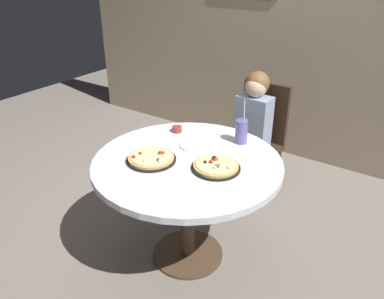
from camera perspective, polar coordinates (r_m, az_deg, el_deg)
name	(u,v)px	position (r m, az deg, el deg)	size (l,w,h in m)	color
ground_plane	(188,254)	(2.73, -0.61, -15.52)	(8.00, 8.00, 0.00)	slate
wall_with_window	(308,6)	(3.73, 17.16, 19.99)	(5.20, 0.14, 2.90)	gray
dining_table	(187,175)	(2.34, -0.69, -3.83)	(1.15, 1.15, 0.75)	silver
chair_wooden	(258,134)	(3.18, 9.97, 2.28)	(0.42, 0.42, 0.95)	#382619
diner_child	(247,147)	(3.06, 8.32, 0.35)	(0.27, 0.42, 1.08)	#3F4766
pizza_veggie	(151,158)	(2.28, -6.18, -1.30)	(0.30, 0.30, 0.05)	black
pizza_cheese	(216,166)	(2.19, 3.63, -2.52)	(0.29, 0.29, 0.05)	black
soda_cup	(241,131)	(2.48, 7.46, 2.72)	(0.08, 0.08, 0.31)	#6659A5
sauce_bowl	(177,129)	(2.65, -2.29, 3.09)	(0.07, 0.07, 0.04)	brown
plate_small	(194,146)	(2.45, 0.26, 0.60)	(0.18, 0.18, 0.01)	white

